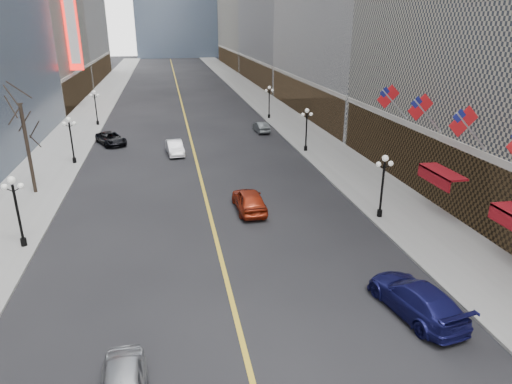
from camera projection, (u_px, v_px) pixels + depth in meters
name	position (u px, v px, depth m)	size (l,w,h in m)	color
sidewalk_east	(277.00, 113.00, 69.65)	(6.00, 230.00, 0.15)	gray
sidewalk_west	(85.00, 120.00, 64.61)	(6.00, 230.00, 0.15)	gray
lane_line	(182.00, 105.00, 76.34)	(0.25, 200.00, 0.02)	gold
streetlamp_east_1	(383.00, 180.00, 31.51)	(1.26, 0.44, 4.52)	black
streetlamp_east_2	(307.00, 125.00, 48.05)	(1.26, 0.44, 4.52)	black
streetlamp_east_3	(269.00, 99.00, 64.59)	(1.26, 0.44, 4.52)	black
streetlamp_west_1	(16.00, 204.00, 27.26)	(1.26, 0.44, 4.52)	black
streetlamp_west_2	(71.00, 135.00, 43.80)	(1.26, 0.44, 4.52)	black
streetlamp_west_3	(95.00, 104.00, 60.34)	(1.26, 0.44, 4.52)	black
flag_3	(465.00, 124.00, 27.85)	(2.87, 0.12, 2.87)	#B2B2B7
flag_4	(422.00, 109.00, 32.44)	(2.87, 0.12, 2.87)	#B2B2B7
flag_5	(390.00, 99.00, 37.03)	(2.87, 0.12, 2.87)	#B2B2B7
awning_c	(440.00, 174.00, 32.22)	(1.40, 4.00, 0.93)	maroon
theatre_marquee	(72.00, 29.00, 69.27)	(2.00, 0.55, 12.00)	red
tree_west_far	(22.00, 118.00, 34.97)	(3.60, 3.60, 7.92)	#2D231C
car_nb_mid	(175.00, 148.00, 47.89)	(1.54, 4.42, 1.46)	white
car_nb_far	(111.00, 138.00, 51.73)	(2.33, 5.06, 1.41)	black
car_sb_near	(416.00, 298.00, 21.69)	(2.28, 5.62, 1.63)	#161653
car_sb_mid	(249.00, 200.00, 33.54)	(1.99, 4.94, 1.68)	maroon
car_sb_far	(261.00, 127.00, 57.52)	(1.39, 4.00, 1.32)	#4E5355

